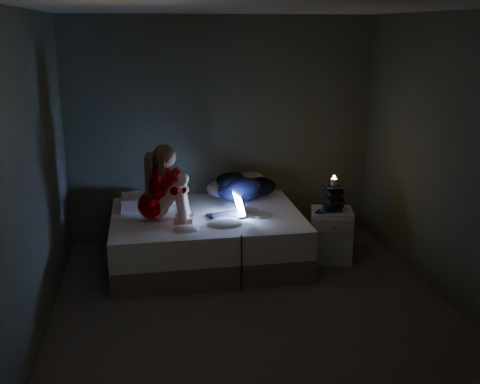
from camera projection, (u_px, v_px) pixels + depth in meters
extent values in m
cube|color=#373433|center=(253.00, 307.00, 5.09)|extent=(3.60, 3.80, 0.02)
cube|color=silver|center=(256.00, 6.00, 4.34)|extent=(3.60, 3.80, 0.02)
cube|color=#424935|center=(223.00, 130.00, 6.52)|extent=(3.60, 0.02, 2.60)
cube|color=#424935|center=(326.00, 256.00, 2.91)|extent=(3.60, 0.02, 2.60)
cube|color=#424935|center=(32.00, 178.00, 4.42)|extent=(0.02, 3.80, 2.60)
cube|color=#424935|center=(451.00, 160.00, 5.01)|extent=(0.02, 3.80, 2.60)
cube|color=white|center=(145.00, 202.00, 6.09)|extent=(0.49, 0.35, 0.14)
cube|color=silver|center=(331.00, 235.00, 6.04)|extent=(0.50, 0.47, 0.57)
cylinder|color=beige|center=(334.00, 183.00, 5.90)|extent=(0.07, 0.07, 0.08)
cube|color=black|center=(322.00, 212.00, 5.87)|extent=(0.12, 0.16, 0.01)
sphere|color=navy|center=(327.00, 210.00, 5.83)|extent=(0.08, 0.08, 0.08)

